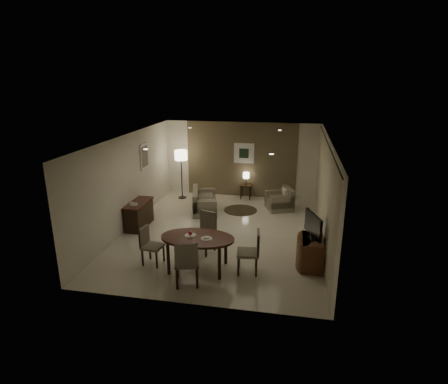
% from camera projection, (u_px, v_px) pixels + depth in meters
% --- Properties ---
extents(room_shell, '(5.50, 7.00, 2.70)m').
position_uv_depth(room_shell, '(225.00, 183.00, 10.56)').
color(room_shell, beige).
rests_on(room_shell, ground).
extents(taupe_accent, '(3.96, 0.03, 2.70)m').
position_uv_depth(taupe_accent, '(241.00, 160.00, 13.45)').
color(taupe_accent, brown).
rests_on(taupe_accent, wall_back).
extents(curtain_wall, '(0.08, 6.70, 2.58)m').
position_uv_depth(curtain_wall, '(324.00, 194.00, 9.71)').
color(curtain_wall, beige).
rests_on(curtain_wall, wall_right).
extents(curtain_rod, '(0.03, 6.80, 0.03)m').
position_uv_depth(curtain_rod, '(328.00, 143.00, 9.31)').
color(curtain_rod, black).
rests_on(curtain_rod, wall_right).
extents(art_back_frame, '(0.72, 0.03, 0.72)m').
position_uv_depth(art_back_frame, '(244.00, 153.00, 13.33)').
color(art_back_frame, silver).
rests_on(art_back_frame, wall_back).
extents(art_back_canvas, '(0.34, 0.01, 0.34)m').
position_uv_depth(art_back_canvas, '(244.00, 153.00, 13.32)').
color(art_back_canvas, black).
rests_on(art_back_canvas, wall_back).
extents(art_left_frame, '(0.03, 0.60, 0.80)m').
position_uv_depth(art_left_frame, '(144.00, 156.00, 11.65)').
color(art_left_frame, silver).
rests_on(art_left_frame, wall_left).
extents(art_left_canvas, '(0.01, 0.46, 0.64)m').
position_uv_depth(art_left_canvas, '(145.00, 156.00, 11.64)').
color(art_left_canvas, gray).
rests_on(art_left_canvas, wall_left).
extents(downlight_nl, '(0.10, 0.10, 0.01)m').
position_uv_depth(downlight_nl, '(146.00, 149.00, 8.35)').
color(downlight_nl, white).
rests_on(downlight_nl, ceiling).
extents(downlight_nr, '(0.10, 0.10, 0.01)m').
position_uv_depth(downlight_nr, '(271.00, 154.00, 7.84)').
color(downlight_nr, white).
rests_on(downlight_nr, ceiling).
extents(downlight_fl, '(0.10, 0.10, 0.01)m').
position_uv_depth(downlight_fl, '(190.00, 128.00, 11.72)').
color(downlight_fl, white).
rests_on(downlight_fl, ceiling).
extents(downlight_fr, '(0.10, 0.10, 0.01)m').
position_uv_depth(downlight_fr, '(280.00, 130.00, 11.22)').
color(downlight_fr, white).
rests_on(downlight_fr, ceiling).
extents(console_desk, '(0.48, 1.20, 0.75)m').
position_uv_depth(console_desk, '(139.00, 214.00, 10.92)').
color(console_desk, '#4C2318').
rests_on(console_desk, floor).
extents(telephone, '(0.20, 0.14, 0.09)m').
position_uv_depth(telephone, '(134.00, 204.00, 10.52)').
color(telephone, white).
rests_on(telephone, console_desk).
extents(tv_cabinet, '(0.48, 0.90, 0.70)m').
position_uv_depth(tv_cabinet, '(312.00, 252.00, 8.64)').
color(tv_cabinet, '#5B301B').
rests_on(tv_cabinet, floor).
extents(flat_tv, '(0.36, 0.85, 0.60)m').
position_uv_depth(flat_tv, '(313.00, 226.00, 8.45)').
color(flat_tv, black).
rests_on(flat_tv, tv_cabinet).
extents(dining_table, '(1.68, 1.05, 0.79)m').
position_uv_depth(dining_table, '(198.00, 253.00, 8.52)').
color(dining_table, '#4C2318').
rests_on(dining_table, floor).
extents(chair_near, '(0.62, 0.62, 1.04)m').
position_uv_depth(chair_near, '(187.00, 262.00, 7.87)').
color(chair_near, gray).
rests_on(chair_near, floor).
extents(chair_far, '(0.63, 0.63, 1.02)m').
position_uv_depth(chair_far, '(203.00, 233.00, 9.31)').
color(chair_far, gray).
rests_on(chair_far, floor).
extents(chair_left, '(0.49, 0.49, 0.91)m').
position_uv_depth(chair_left, '(153.00, 246.00, 8.73)').
color(chair_left, gray).
rests_on(chair_left, floor).
extents(chair_right, '(0.53, 0.53, 0.98)m').
position_uv_depth(chair_right, '(248.00, 252.00, 8.35)').
color(chair_right, gray).
rests_on(chair_right, floor).
extents(plate_a, '(0.26, 0.26, 0.02)m').
position_uv_depth(plate_a, '(190.00, 235.00, 8.48)').
color(plate_a, white).
rests_on(plate_a, dining_table).
extents(plate_b, '(0.26, 0.26, 0.02)m').
position_uv_depth(plate_b, '(206.00, 239.00, 8.31)').
color(plate_b, white).
rests_on(plate_b, dining_table).
extents(fruit_apple, '(0.09, 0.09, 0.09)m').
position_uv_depth(fruit_apple, '(190.00, 233.00, 8.46)').
color(fruit_apple, '#BA1530').
rests_on(fruit_apple, plate_a).
extents(napkin, '(0.12, 0.08, 0.03)m').
position_uv_depth(napkin, '(206.00, 238.00, 8.30)').
color(napkin, white).
rests_on(napkin, plate_b).
extents(round_rug, '(1.10, 1.10, 0.01)m').
position_uv_depth(round_rug, '(240.00, 210.00, 12.34)').
color(round_rug, '#3E3623').
rests_on(round_rug, floor).
extents(sofa, '(1.65, 1.10, 0.71)m').
position_uv_depth(sofa, '(205.00, 200.00, 12.21)').
color(sofa, gray).
rests_on(sofa, floor).
extents(armchair, '(1.02, 1.05, 0.73)m').
position_uv_depth(armchair, '(279.00, 199.00, 12.33)').
color(armchair, gray).
rests_on(armchair, floor).
extents(side_table, '(0.40, 0.40, 0.51)m').
position_uv_depth(side_table, '(246.00, 191.00, 13.49)').
color(side_table, black).
rests_on(side_table, floor).
extents(table_lamp, '(0.22, 0.22, 0.50)m').
position_uv_depth(table_lamp, '(246.00, 178.00, 13.34)').
color(table_lamp, '#FFEAC1').
rests_on(table_lamp, side_table).
extents(floor_lamp, '(0.44, 0.44, 1.75)m').
position_uv_depth(floor_lamp, '(182.00, 175.00, 13.32)').
color(floor_lamp, '#FFE5B7').
rests_on(floor_lamp, floor).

